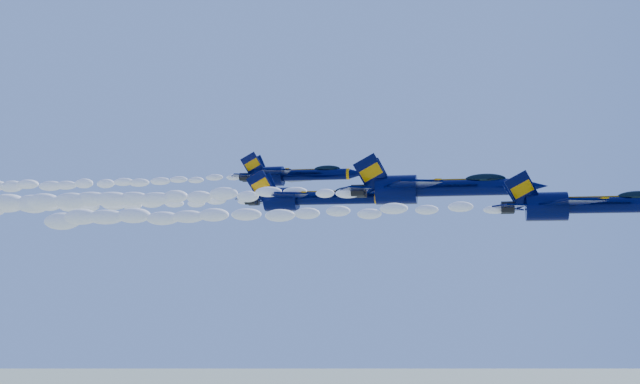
% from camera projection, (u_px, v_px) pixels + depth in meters
% --- Properties ---
extents(jet_lead, '(15.91, 13.05, 5.91)m').
position_uv_depth(jet_lead, '(586.00, 205.00, 59.45)').
color(jet_lead, black).
extents(smoke_trail_jet_lead, '(44.01, 1.77, 1.60)m').
position_uv_depth(smoke_trail_jet_lead, '(256.00, 214.00, 65.50)').
color(smoke_trail_jet_lead, white).
extents(jet_second, '(20.12, 16.50, 7.48)m').
position_uv_depth(jet_second, '(435.00, 188.00, 74.55)').
color(jet_second, black).
extents(smoke_trail_jet_second, '(44.01, 2.24, 2.02)m').
position_uv_depth(smoke_trail_jet_second, '(163.00, 198.00, 80.98)').
color(smoke_trail_jet_second, white).
extents(jet_third, '(17.70, 14.52, 6.58)m').
position_uv_depth(jet_third, '(311.00, 198.00, 81.31)').
color(jet_third, black).
extents(smoke_trail_jet_third, '(44.01, 1.97, 1.77)m').
position_uv_depth(smoke_trail_jet_third, '(77.00, 206.00, 87.53)').
color(smoke_trail_jet_third, white).
extents(jet_fourth, '(16.54, 13.57, 6.15)m').
position_uv_depth(jet_fourth, '(295.00, 175.00, 91.51)').
color(jet_fourth, black).
extents(smoke_trail_jet_fourth, '(44.01, 1.84, 1.66)m').
position_uv_depth(smoke_trail_jet_fourth, '(89.00, 183.00, 97.63)').
color(smoke_trail_jet_fourth, white).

